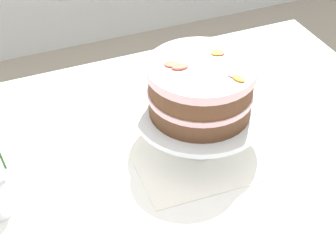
% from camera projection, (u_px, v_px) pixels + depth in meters
% --- Properties ---
extents(dining_table, '(1.40, 1.00, 0.74)m').
position_uv_depth(dining_table, '(150.00, 220.00, 1.20)').
color(dining_table, white).
rests_on(dining_table, ground).
extents(linen_napkin, '(0.33, 0.33, 0.00)m').
position_uv_depth(linen_napkin, '(198.00, 145.00, 1.25)').
color(linen_napkin, white).
rests_on(linen_napkin, dining_table).
extents(cake_stand, '(0.29, 0.29, 0.10)m').
position_uv_depth(cake_stand, '(199.00, 117.00, 1.20)').
color(cake_stand, silver).
rests_on(cake_stand, linen_napkin).
extents(layer_cake, '(0.23, 0.23, 0.13)m').
position_uv_depth(layer_cake, '(201.00, 88.00, 1.15)').
color(layer_cake, brown).
rests_on(layer_cake, cake_stand).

